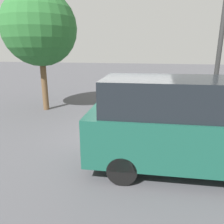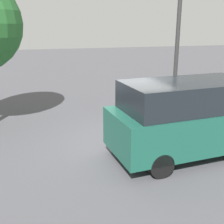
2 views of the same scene
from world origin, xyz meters
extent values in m
plane|color=#4C4C51|center=(0.00, 0.00, 0.00)|extent=(80.00, 80.00, 0.00)
cylinder|color=#9E9EA3|center=(0.03, 0.38, 0.51)|extent=(0.05, 0.05, 1.02)
cube|color=gray|center=(0.03, 0.38, 1.15)|extent=(0.22, 0.14, 0.26)
sphere|color=#14662D|center=(0.03, 0.38, 1.30)|extent=(0.11, 0.11, 0.11)
cube|color=beige|center=(2.85, 1.82, 0.28)|extent=(0.44, 0.44, 0.55)
cylinder|color=#2D2D2D|center=(2.85, 1.82, 3.61)|extent=(0.16, 0.16, 6.13)
cube|color=#195142|center=(1.58, -1.43, 0.88)|extent=(4.73, 2.25, 1.10)
cube|color=black|center=(1.46, -1.44, 1.82)|extent=(3.80, 2.04, 0.78)
cylinder|color=black|center=(2.96, -0.47, 0.33)|extent=(0.67, 0.28, 0.66)
cylinder|color=black|center=(0.10, -0.63, 0.33)|extent=(0.67, 0.28, 0.66)
cylinder|color=black|center=(0.19, -2.39, 0.33)|extent=(0.67, 0.28, 0.66)
camera|label=1|loc=(0.83, -6.52, 2.83)|focal=35.00mm
camera|label=2|loc=(-2.83, -8.05, 3.66)|focal=45.00mm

